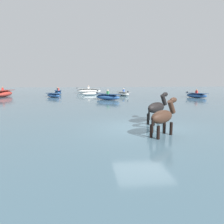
# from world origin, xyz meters

# --- Properties ---
(ground_plane) EXTENTS (120.00, 120.00, 0.00)m
(ground_plane) POSITION_xyz_m (0.00, 0.00, 0.00)
(ground_plane) COLOR #84755B
(water_surface) EXTENTS (90.00, 90.00, 0.37)m
(water_surface) POSITION_xyz_m (0.00, 10.00, 0.18)
(water_surface) COLOR #476675
(water_surface) RESTS_ON ground
(horse_lead_dark_bay) EXTENTS (1.51, 1.24, 1.82)m
(horse_lead_dark_bay) POSITION_xyz_m (0.40, -1.39, 1.08)
(horse_lead_dark_bay) COLOR #382319
(horse_lead_dark_bay) RESTS_ON ground
(horse_trailing_black) EXTENTS (1.53, 1.33, 1.89)m
(horse_trailing_black) POSITION_xyz_m (0.98, 0.92, 1.12)
(horse_trailing_black) COLOR black
(horse_trailing_black) RESTS_ON ground
(boat_far_offshore) EXTENTS (1.93, 4.06, 1.31)m
(boat_far_offshore) POSITION_xyz_m (-13.14, 19.25, 0.78)
(boat_far_offshore) COLOR #BC382D
(boat_far_offshore) RESTS_ON water_surface
(boat_near_port) EXTENTS (1.55, 3.20, 1.05)m
(boat_near_port) POSITION_xyz_m (-6.75, 23.30, 0.66)
(boat_near_port) COLOR #28518E
(boat_near_port) RESTS_ON water_surface
(boat_mid_outer) EXTENTS (4.10, 1.92, 1.25)m
(boat_mid_outer) POSITION_xyz_m (-2.09, 24.86, 0.75)
(boat_mid_outer) COLOR silver
(boat_mid_outer) RESTS_ON water_surface
(boat_far_inshore) EXTENTS (2.99, 2.79, 1.11)m
(boat_far_inshore) POSITION_xyz_m (-0.17, 13.55, 0.68)
(boat_far_inshore) COLOR #28518E
(boat_far_inshore) RESTS_ON water_surface
(boat_near_starboard) EXTENTS (2.27, 2.45, 0.50)m
(boat_near_starboard) POSITION_xyz_m (-6.62, 17.77, 0.61)
(boat_near_starboard) COLOR #28518E
(boat_near_starboard) RESTS_ON water_surface
(boat_distant_west) EXTENTS (2.13, 2.79, 1.04)m
(boat_distant_west) POSITION_xyz_m (10.89, 14.82, 0.65)
(boat_distant_west) COLOR #28518E
(boat_distant_west) RESTS_ON water_surface
(boat_distant_east) EXTENTS (2.61, 1.51, 0.67)m
(boat_distant_east) POSITION_xyz_m (-1.97, 20.83, 0.63)
(boat_distant_east) COLOR silver
(boat_distant_east) RESTS_ON water_surface
(boat_mid_channel) EXTENTS (1.78, 2.83, 1.03)m
(boat_mid_channel) POSITION_xyz_m (2.56, 19.19, 0.65)
(boat_mid_channel) COLOR silver
(boat_mid_channel) RESTS_ON water_surface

